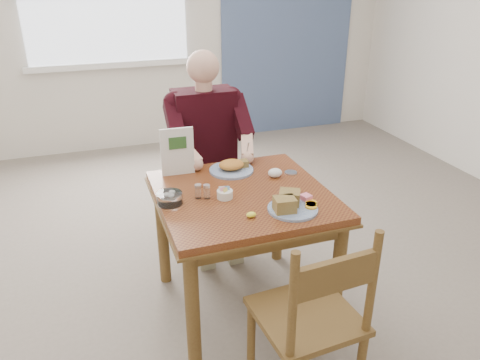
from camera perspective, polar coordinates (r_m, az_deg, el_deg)
name	(u,v)px	position (r m, az deg, el deg)	size (l,w,h in m)	color
floor	(243,304)	(2.92, 0.31, -14.84)	(6.00, 6.00, 0.00)	#6C6258
wall_back	(146,15)	(5.20, -11.35, 19.12)	(5.50, 5.50, 0.00)	silver
accent_panel	(289,11)	(5.64, 5.96, 19.83)	(1.60, 0.02, 2.80)	#485C86
lemon_wedge	(251,215)	(2.26, 1.38, -4.25)	(0.05, 0.03, 0.03)	#FBF634
napkin	(275,173)	(2.69, 4.29, 0.88)	(0.08, 0.07, 0.05)	white
metal_dish	(291,173)	(2.76, 6.22, 0.90)	(0.07, 0.07, 0.01)	silver
table	(243,211)	(2.56, 0.34, -3.75)	(0.92, 0.92, 0.75)	brown
chair_far	(205,180)	(3.32, -4.25, 0.00)	(0.42, 0.42, 0.95)	brown
chair_near	(312,320)	(2.11, 8.76, -16.54)	(0.45, 0.45, 0.95)	brown
diner	(207,140)	(3.11, -4.00, 4.92)	(0.53, 0.56, 1.39)	gray
near_plate	(291,204)	(2.34, 6.19, -2.93)	(0.31, 0.31, 0.08)	white
far_plate	(232,167)	(2.76, -0.96, 1.60)	(0.27, 0.27, 0.07)	white
caddy	(225,194)	(2.44, -1.87, -1.73)	(0.09, 0.09, 0.06)	white
shakers	(202,191)	(2.44, -4.60, -1.39)	(0.09, 0.06, 0.08)	white
creamer	(170,198)	(2.41, -8.56, -2.20)	(0.15, 0.15, 0.06)	white
menu	(177,151)	(2.70, -7.65, 3.48)	(0.19, 0.03, 0.28)	white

